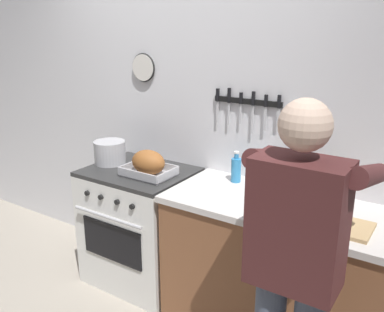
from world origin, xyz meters
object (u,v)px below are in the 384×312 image
(cutting_board, at_px, (336,225))
(bottle_olive_oil, at_px, (293,182))
(bottle_soy_sauce, at_px, (315,192))
(bottle_dish_soap, at_px, (236,169))
(bottle_hot_sauce, at_px, (326,191))
(stock_pot, at_px, (110,152))
(stove, at_px, (141,226))
(bottle_vinegar, at_px, (308,182))
(roasting_pan, at_px, (148,164))
(person_cook, at_px, (296,262))
(bottle_wine_red, at_px, (291,176))

(cutting_board, xyz_separation_m, bottle_olive_oil, (-0.31, 0.18, 0.12))
(bottle_soy_sauce, distance_m, bottle_dish_soap, 0.59)
(bottle_hot_sauce, bearing_deg, stock_pot, -173.72)
(stock_pot, height_order, bottle_hot_sauce, stock_pot)
(bottle_soy_sauce, distance_m, bottle_olive_oil, 0.14)
(stove, relative_size, bottle_vinegar, 4.20)
(stock_pot, bearing_deg, roasting_pan, -7.74)
(bottle_hot_sauce, height_order, bottle_vinegar, bottle_vinegar)
(stove, relative_size, bottle_dish_soap, 4.22)
(person_cook, distance_m, bottle_hot_sauce, 0.85)
(bottle_soy_sauce, bearing_deg, bottle_olive_oil, -176.47)
(stove, bearing_deg, bottle_olive_oil, 3.00)
(stove, relative_size, person_cook, 0.54)
(person_cook, distance_m, cutting_board, 0.54)
(person_cook, bearing_deg, stock_pot, 81.74)
(person_cook, bearing_deg, bottle_soy_sauce, 24.72)
(bottle_vinegar, distance_m, bottle_olive_oil, 0.17)
(bottle_wine_red, bearing_deg, person_cook, -67.66)
(roasting_pan, distance_m, bottle_soy_sauce, 1.15)
(roasting_pan, bearing_deg, stove, 160.40)
(person_cook, distance_m, roasting_pan, 1.43)
(stove, relative_size, bottle_wine_red, 2.98)
(person_cook, height_order, cutting_board, person_cook)
(bottle_soy_sauce, bearing_deg, roasting_pan, -174.16)
(roasting_pan, relative_size, bottle_vinegar, 1.64)
(bottle_soy_sauce, xyz_separation_m, bottle_vinegar, (-0.09, 0.15, -0.00))
(person_cook, distance_m, bottle_vinegar, 0.91)
(person_cook, distance_m, bottle_olive_oil, 0.77)
(stove, height_order, bottle_soy_sauce, bottle_soy_sauce)
(person_cook, bearing_deg, bottle_wine_red, 35.22)
(bottle_hot_sauce, height_order, bottle_dish_soap, bottle_dish_soap)
(bottle_wine_red, relative_size, bottle_hot_sauce, 1.83)
(bottle_vinegar, bearing_deg, bottle_olive_oil, -102.90)
(bottle_olive_oil, bearing_deg, person_cook, -68.45)
(bottle_wine_red, bearing_deg, cutting_board, -37.33)
(cutting_board, xyz_separation_m, bottle_vinegar, (-0.27, 0.34, 0.08))
(person_cook, xyz_separation_m, bottle_olive_oil, (-0.28, 0.72, 0.08))
(bottle_wine_red, bearing_deg, bottle_olive_oil, -62.21)
(stove, xyz_separation_m, bottle_vinegar, (1.18, 0.22, 0.54))
(roasting_pan, bearing_deg, bottle_hot_sauce, 11.23)
(stove, xyz_separation_m, bottle_wine_red, (1.10, 0.16, 0.58))
(roasting_pan, distance_m, stock_pot, 0.43)
(bottle_vinegar, bearing_deg, stock_pot, -171.89)
(stove, bearing_deg, stock_pot, 178.22)
(stock_pot, xyz_separation_m, bottle_dish_soap, (0.99, 0.17, 0.00))
(bottle_dish_soap, bearing_deg, roasting_pan, -157.88)
(stove, xyz_separation_m, bottle_dish_soap, (0.71, 0.18, 0.54))
(bottle_vinegar, height_order, bottle_dish_soap, same)
(bottle_dish_soap, relative_size, bottle_olive_oil, 0.70)
(bottle_olive_oil, bearing_deg, bottle_hot_sauce, 37.44)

